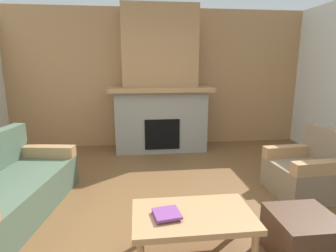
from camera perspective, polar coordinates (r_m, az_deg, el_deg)
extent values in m
plane|color=brown|center=(3.09, 2.97, -19.10)|extent=(9.00, 9.00, 0.00)
cube|color=#A87A4C|center=(5.61, -2.00, 9.83)|extent=(6.00, 0.12, 2.70)
cube|color=gray|center=(5.30, -1.58, 1.22)|extent=(1.70, 0.70, 1.15)
cube|color=black|center=(5.03, -1.23, -1.70)|extent=(0.64, 0.08, 0.56)
cube|color=#A87A4C|center=(5.17, -1.57, 7.81)|extent=(1.90, 0.82, 0.08)
cube|color=#A87A4C|center=(5.31, -1.77, 16.31)|extent=(1.40, 0.50, 1.47)
cube|color=#4C604C|center=(3.53, -30.18, -12.97)|extent=(1.11, 1.91, 0.40)
cube|color=tan|center=(4.10, -24.55, -4.83)|extent=(0.85, 0.29, 0.15)
cube|color=#847056|center=(3.96, 26.39, -9.86)|extent=(0.81, 0.81, 0.40)
cube|color=#847056|center=(4.02, 30.54, -3.58)|extent=(0.19, 0.77, 0.45)
cube|color=tan|center=(4.10, 24.20, -4.79)|extent=(0.77, 0.19, 0.15)
cube|color=tan|center=(3.64, 29.73, -7.52)|extent=(0.77, 0.19, 0.15)
cube|color=tan|center=(2.38, 5.27, -18.23)|extent=(1.00, 0.60, 0.05)
cylinder|color=tan|center=(2.66, -5.90, -20.10)|extent=(0.06, 0.06, 0.38)
cylinder|color=tan|center=(2.80, 13.45, -18.57)|extent=(0.06, 0.06, 0.38)
cube|color=#4C3323|center=(2.75, 26.27, -20.04)|extent=(0.52, 0.52, 0.40)
cube|color=#7A3D84|center=(2.30, -0.58, -18.33)|extent=(0.22, 0.20, 0.02)
cube|color=#7A3D84|center=(2.30, -0.23, -17.84)|extent=(0.24, 0.24, 0.02)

